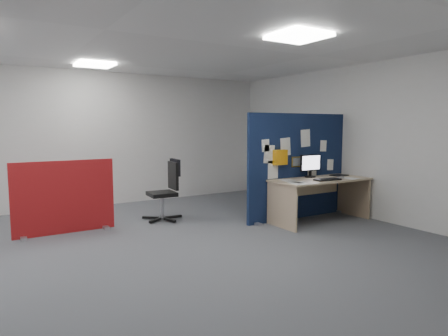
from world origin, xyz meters
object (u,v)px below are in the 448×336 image
navy_divider (299,166)px  main_desk (318,189)px  office_chair (168,186)px  monitor_main (310,165)px  red_divider (64,198)px

navy_divider → main_desk: (0.11, -0.36, -0.36)m
main_desk → office_chair: (-2.14, 1.43, 0.03)m
main_desk → office_chair: size_ratio=1.68×
monitor_main → red_divider: bearing=161.0°
navy_divider → monitor_main: size_ratio=4.93×
navy_divider → office_chair: 2.32m
main_desk → monitor_main: monitor_main is taller
main_desk → monitor_main: 0.44m
red_divider → office_chair: size_ratio=1.43×
main_desk → navy_divider: bearing=107.9°
main_desk → red_divider: size_ratio=1.18×
monitor_main → red_divider: size_ratio=0.31×
monitor_main → navy_divider: bearing=123.8°
main_desk → office_chair: bearing=146.1°
red_divider → main_desk: bearing=-21.3°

